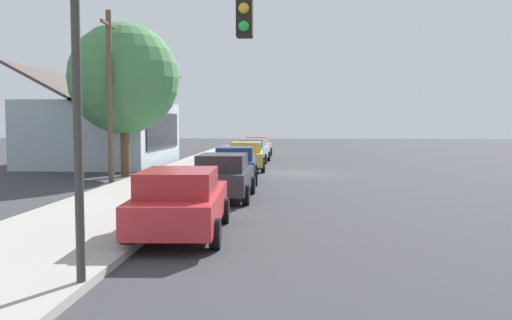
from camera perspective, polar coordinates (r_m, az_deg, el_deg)
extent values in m
plane|color=#38383D|center=(28.45, 4.28, -1.42)|extent=(120.00, 120.00, 0.00)
cube|color=#A3A099|center=(28.93, -6.88, -1.19)|extent=(60.00, 4.20, 0.16)
cube|color=red|center=(13.11, -7.77, -4.81)|extent=(4.93, 2.10, 0.70)
cube|color=#A9272B|center=(12.55, -8.12, -2.30)|extent=(2.40, 1.75, 0.56)
cylinder|color=black|center=(14.78, -10.47, -5.22)|extent=(0.67, 0.26, 0.66)
cylinder|color=black|center=(14.54, -3.29, -5.31)|extent=(0.67, 0.26, 0.66)
cylinder|color=black|center=(11.90, -13.25, -7.50)|extent=(0.67, 0.26, 0.66)
cylinder|color=black|center=(11.60, -4.29, -7.70)|extent=(0.67, 0.26, 0.66)
cube|color=#2D3035|center=(19.00, -3.36, -2.05)|extent=(4.42, 1.76, 0.70)
cube|color=#27292D|center=(18.50, -3.53, -0.25)|extent=(2.12, 1.55, 0.56)
cylinder|color=black|center=(20.51, -5.32, -2.60)|extent=(0.66, 0.22, 0.66)
cylinder|color=black|center=(20.31, -0.41, -2.65)|extent=(0.66, 0.22, 0.66)
cylinder|color=black|center=(17.83, -6.70, -3.60)|extent=(0.66, 0.22, 0.66)
cylinder|color=black|center=(17.60, -1.06, -3.68)|extent=(0.66, 0.22, 0.66)
cube|color=navy|center=(24.34, -2.16, -0.72)|extent=(4.76, 2.02, 0.70)
cube|color=navy|center=(23.83, -2.21, 0.70)|extent=(2.33, 1.67, 0.56)
cylinder|color=black|center=(25.86, -3.96, -1.22)|extent=(0.67, 0.26, 0.66)
cylinder|color=black|center=(25.79, -0.08, -1.23)|extent=(0.67, 0.26, 0.66)
cylinder|color=black|center=(22.99, -4.50, -1.88)|extent=(0.67, 0.26, 0.66)
cylinder|color=black|center=(22.91, -0.12, -1.89)|extent=(0.67, 0.26, 0.66)
cube|color=gold|center=(30.20, -1.01, 0.20)|extent=(4.75, 2.06, 0.70)
cube|color=gold|center=(29.70, -1.04, 1.35)|extent=(2.32, 1.72, 0.56)
cylinder|color=black|center=(31.71, -2.58, -0.26)|extent=(0.67, 0.25, 0.66)
cylinder|color=black|center=(31.65, 0.74, -0.26)|extent=(0.67, 0.25, 0.66)
cylinder|color=black|center=(28.83, -2.92, -0.68)|extent=(0.67, 0.25, 0.66)
cylinder|color=black|center=(28.77, 0.73, -0.69)|extent=(0.67, 0.25, 0.66)
cube|color=#8CB7E0|center=(35.99, -0.26, 0.81)|extent=(4.44, 1.97, 0.70)
cube|color=#779CBE|center=(35.53, -0.34, 1.79)|extent=(2.16, 1.65, 0.56)
cylinder|color=black|center=(37.46, -1.36, 0.40)|extent=(0.67, 0.25, 0.66)
cylinder|color=black|center=(37.26, 1.33, 0.38)|extent=(0.67, 0.25, 0.66)
cylinder|color=black|center=(34.79, -1.96, 0.12)|extent=(0.67, 0.25, 0.66)
cylinder|color=black|center=(34.58, 0.94, 0.10)|extent=(0.67, 0.25, 0.66)
cube|color=#EA8C75|center=(41.77, 0.17, 1.25)|extent=(4.82, 1.97, 0.70)
cube|color=tan|center=(41.27, 0.10, 2.10)|extent=(2.34, 1.65, 0.56)
cylinder|color=black|center=(43.35, -0.79, 0.89)|extent=(0.67, 0.25, 0.66)
cylinder|color=black|center=(43.17, 1.54, 0.88)|extent=(0.67, 0.25, 0.66)
cylinder|color=black|center=(40.43, -1.30, 0.67)|extent=(0.67, 0.25, 0.66)
cylinder|color=black|center=(40.24, 1.20, 0.65)|extent=(0.67, 0.25, 0.66)
cube|color=#ADBCC6|center=(35.47, -15.58, 2.67)|extent=(9.92, 7.42, 3.89)
cube|color=black|center=(34.41, -9.68, 3.05)|extent=(7.93, 0.08, 2.18)
cube|color=#514742|center=(34.97, -12.78, 7.51)|extent=(10.52, 4.00, 2.23)
cube|color=#514742|center=(36.19, -18.47, 7.28)|extent=(10.52, 4.00, 2.23)
cylinder|color=brown|center=(27.52, -13.55, 1.76)|extent=(0.44, 0.44, 3.32)
sphere|color=#47844C|center=(27.58, -13.66, 8.29)|extent=(5.39, 5.39, 5.39)
cylinder|color=#383833|center=(8.89, -18.15, 3.29)|extent=(0.14, 0.14, 5.20)
cube|color=black|center=(8.45, -1.20, 15.40)|extent=(0.28, 0.24, 0.80)
sphere|color=yellow|center=(8.30, -1.29, 15.60)|extent=(0.16, 0.16, 0.16)
sphere|color=green|center=(8.26, -1.29, 13.84)|extent=(0.16, 0.16, 0.16)
cylinder|color=brown|center=(24.73, -15.04, 6.34)|extent=(0.24, 0.24, 7.50)
cube|color=brown|center=(25.06, -15.18, 13.56)|extent=(1.80, 0.12, 0.12)
cylinder|color=red|center=(19.75, -7.73, -2.56)|extent=(0.22, 0.22, 0.55)
sphere|color=red|center=(19.72, -7.74, -1.57)|extent=(0.18, 0.18, 0.18)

